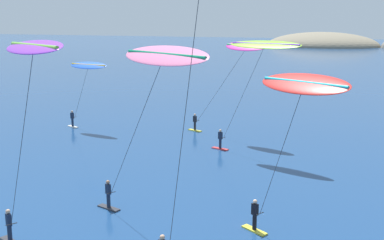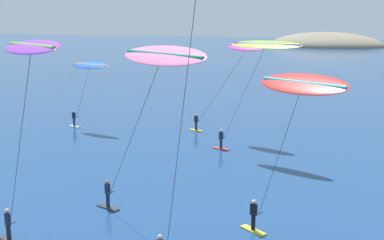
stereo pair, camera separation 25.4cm
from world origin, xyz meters
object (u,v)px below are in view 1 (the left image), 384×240
at_px(kitesurfer_lime, 261,52).
at_px(kitesurfer_pink, 159,67).
at_px(kitesurfer_magenta, 242,53).
at_px(kitesurfer_blue, 87,71).
at_px(kitesurfer_purple, 30,69).
at_px(kitesurfer_red, 299,96).

height_order(kitesurfer_lime, kitesurfer_pink, kitesurfer_pink).
distance_m(kitesurfer_lime, kitesurfer_magenta, 5.84).
height_order(kitesurfer_pink, kitesurfer_blue, kitesurfer_pink).
xyz_separation_m(kitesurfer_magenta, kitesurfer_purple, (-0.15, -26.23, 1.00)).
distance_m(kitesurfer_magenta, kitesurfer_pink, 21.45).
bearing_deg(kitesurfer_magenta, kitesurfer_lime, -57.93).
height_order(kitesurfer_purple, kitesurfer_pink, kitesurfer_purple).
bearing_deg(kitesurfer_magenta, kitesurfer_pink, -82.36).
relative_size(kitesurfer_pink, kitesurfer_red, 1.15).
xyz_separation_m(kitesurfer_lime, kitesurfer_magenta, (-3.09, 4.93, -0.48)).
bearing_deg(kitesurfer_magenta, kitesurfer_red, -65.31).
distance_m(kitesurfer_magenta, kitesurfer_red, 21.29).
xyz_separation_m(kitesurfer_purple, kitesurfer_blue, (-14.90, 24.07, -2.98)).
bearing_deg(kitesurfer_purple, kitesurfer_blue, 121.76).
distance_m(kitesurfer_magenta, kitesurfer_blue, 15.33).
xyz_separation_m(kitesurfer_lime, kitesurfer_blue, (-18.14, 2.77, -2.46)).
relative_size(kitesurfer_magenta, kitesurfer_blue, 1.32).
bearing_deg(kitesurfer_blue, kitesurfer_red, -35.67).
relative_size(kitesurfer_purple, kitesurfer_pink, 1.04).
bearing_deg(kitesurfer_red, kitesurfer_blue, 144.33).
xyz_separation_m(kitesurfer_magenta, kitesurfer_red, (8.89, -19.34, -0.51)).
height_order(kitesurfer_magenta, kitesurfer_red, kitesurfer_magenta).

